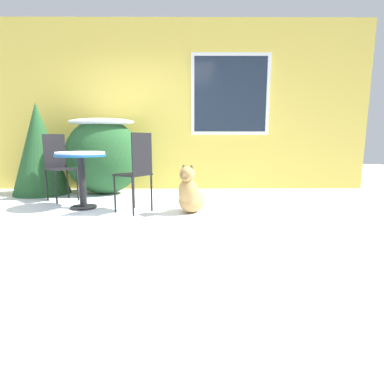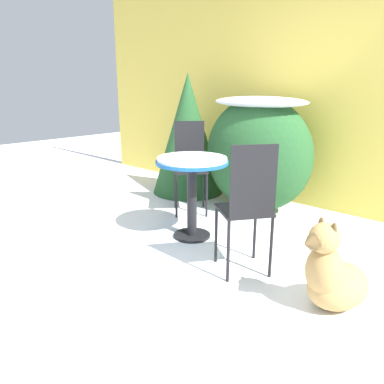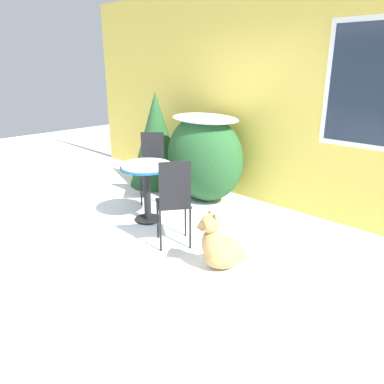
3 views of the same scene
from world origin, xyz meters
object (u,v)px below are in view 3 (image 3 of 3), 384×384
at_px(patio_table, 146,176).
at_px(dog, 220,248).
at_px(patio_chair_near_table, 153,164).
at_px(patio_chair_far_side, 174,200).

xyz_separation_m(patio_table, dog, (1.46, -0.28, -0.38)).
relative_size(patio_chair_near_table, dog, 1.61).
bearing_deg(dog, patio_chair_far_side, -159.01).
height_order(patio_table, patio_chair_near_table, patio_chair_near_table).
xyz_separation_m(patio_table, patio_chair_near_table, (-0.55, 0.57, -0.05)).
height_order(patio_chair_far_side, dog, patio_chair_far_side).
relative_size(patio_chair_far_side, dog, 1.61).
bearing_deg(patio_chair_near_table, patio_table, -92.64).
relative_size(patio_table, patio_chair_far_side, 0.76).
xyz_separation_m(patio_chair_near_table, dog, (2.02, -0.85, -0.33)).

